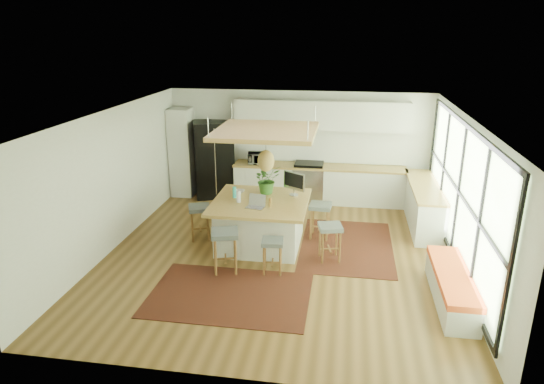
% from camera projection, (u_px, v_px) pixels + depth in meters
% --- Properties ---
extents(floor, '(7.00, 7.00, 0.00)m').
position_uv_depth(floor, '(278.00, 255.00, 9.26)').
color(floor, '#533817').
rests_on(floor, ground).
extents(ceiling, '(7.00, 7.00, 0.00)m').
position_uv_depth(ceiling, '(279.00, 115.00, 8.40)').
color(ceiling, white).
rests_on(ceiling, ground).
extents(wall_back, '(6.50, 0.00, 6.50)m').
position_uv_depth(wall_back, '(299.00, 145.00, 12.10)').
color(wall_back, silver).
rests_on(wall_back, ground).
extents(wall_front, '(6.50, 0.00, 6.50)m').
position_uv_depth(wall_front, '(235.00, 282.00, 5.56)').
color(wall_front, silver).
rests_on(wall_front, ground).
extents(wall_left, '(0.00, 7.00, 7.00)m').
position_uv_depth(wall_left, '(112.00, 180.00, 9.31)').
color(wall_left, silver).
rests_on(wall_left, ground).
extents(wall_right, '(0.00, 7.00, 7.00)m').
position_uv_depth(wall_right, '(464.00, 198.00, 8.35)').
color(wall_right, silver).
rests_on(wall_right, ground).
extents(window_wall, '(0.10, 6.20, 2.60)m').
position_uv_depth(window_wall, '(462.00, 195.00, 8.33)').
color(window_wall, black).
rests_on(window_wall, wall_right).
extents(pantry, '(0.55, 0.60, 2.25)m').
position_uv_depth(pantry, '(182.00, 152.00, 12.32)').
color(pantry, silver).
rests_on(pantry, floor).
extents(back_counter_base, '(4.20, 0.60, 0.88)m').
position_uv_depth(back_counter_base, '(319.00, 185.00, 12.01)').
color(back_counter_base, silver).
rests_on(back_counter_base, floor).
extents(back_counter_top, '(4.24, 0.64, 0.05)m').
position_uv_depth(back_counter_top, '(319.00, 167.00, 11.87)').
color(back_counter_top, olive).
rests_on(back_counter_top, back_counter_base).
extents(backsplash, '(4.20, 0.02, 0.80)m').
position_uv_depth(backsplash, '(320.00, 146.00, 12.00)').
color(backsplash, white).
rests_on(backsplash, wall_back).
extents(upper_cabinets, '(4.20, 0.34, 0.70)m').
position_uv_depth(upper_cabinets, '(321.00, 115.00, 11.60)').
color(upper_cabinets, silver).
rests_on(upper_cabinets, wall_back).
extents(range, '(0.76, 0.62, 1.00)m').
position_uv_depth(range, '(309.00, 182.00, 12.03)').
color(range, '#A5A5AA').
rests_on(range, floor).
extents(right_counter_base, '(0.60, 2.50, 0.88)m').
position_uv_depth(right_counter_base, '(424.00, 206.00, 10.56)').
color(right_counter_base, silver).
rests_on(right_counter_base, floor).
extents(right_counter_top, '(0.64, 2.54, 0.05)m').
position_uv_depth(right_counter_top, '(426.00, 186.00, 10.41)').
color(right_counter_top, olive).
rests_on(right_counter_top, right_counter_base).
extents(window_bench, '(0.52, 2.00, 0.50)m').
position_uv_depth(window_bench, '(452.00, 287.00, 7.62)').
color(window_bench, silver).
rests_on(window_bench, floor).
extents(ceiling_panel, '(1.86, 1.86, 0.80)m').
position_uv_depth(ceiling_panel, '(266.00, 145.00, 9.02)').
color(ceiling_panel, olive).
rests_on(ceiling_panel, ceiling).
extents(rug_near, '(2.60, 1.80, 0.01)m').
position_uv_depth(rug_near, '(230.00, 294.00, 7.88)').
color(rug_near, black).
rests_on(rug_near, floor).
extents(rug_right, '(1.80, 2.60, 0.01)m').
position_uv_depth(rug_right, '(347.00, 246.00, 9.65)').
color(rug_right, black).
rests_on(rug_right, floor).
extents(fridge, '(1.17, 1.04, 1.95)m').
position_uv_depth(fridge, '(214.00, 161.00, 12.28)').
color(fridge, black).
rests_on(fridge, floor).
extents(island, '(1.85, 1.85, 0.93)m').
position_uv_depth(island, '(261.00, 223.00, 9.58)').
color(island, olive).
rests_on(island, floor).
extents(stool_near_left, '(0.56, 0.56, 0.78)m').
position_uv_depth(stool_near_left, '(225.00, 253.00, 8.54)').
color(stool_near_left, '#464D4E').
rests_on(stool_near_left, floor).
extents(stool_near_right, '(0.41, 0.41, 0.63)m').
position_uv_depth(stool_near_right, '(272.00, 254.00, 8.49)').
color(stool_near_right, '#464D4E').
rests_on(stool_near_right, floor).
extents(stool_right_front, '(0.50, 0.50, 0.70)m').
position_uv_depth(stool_right_front, '(330.00, 242.00, 8.96)').
color(stool_right_front, '#464D4E').
rests_on(stool_right_front, floor).
extents(stool_right_back, '(0.46, 0.46, 0.73)m').
position_uv_depth(stool_right_back, '(320.00, 221.00, 9.95)').
color(stool_right_back, '#464D4E').
rests_on(stool_right_back, floor).
extents(stool_left_side, '(0.54, 0.54, 0.71)m').
position_uv_depth(stool_left_side, '(200.00, 222.00, 9.89)').
color(stool_left_side, '#464D4E').
rests_on(stool_left_side, floor).
extents(laptop, '(0.40, 0.42, 0.25)m').
position_uv_depth(laptop, '(255.00, 202.00, 9.02)').
color(laptop, '#A5A5AA').
rests_on(laptop, island).
extents(monitor, '(0.54, 0.44, 0.49)m').
position_uv_depth(monitor, '(294.00, 183.00, 9.66)').
color(monitor, '#A5A5AA').
rests_on(monitor, island).
extents(microwave, '(0.53, 0.34, 0.33)m').
position_uv_depth(microwave, '(258.00, 157.00, 12.01)').
color(microwave, '#A5A5AA').
rests_on(microwave, back_counter_top).
extents(island_plant, '(0.77, 0.78, 0.46)m').
position_uv_depth(island_plant, '(267.00, 182.00, 9.80)').
color(island_plant, '#1E4C19').
rests_on(island_plant, island).
extents(island_bowl, '(0.23, 0.23, 0.05)m').
position_uv_depth(island_bowl, '(239.00, 192.00, 9.89)').
color(island_bowl, silver).
rests_on(island_bowl, island).
extents(island_bottle_0, '(0.07, 0.07, 0.19)m').
position_uv_depth(island_bottle_0, '(234.00, 193.00, 9.58)').
color(island_bottle_0, '#36D1D8').
rests_on(island_bottle_0, island).
extents(island_bottle_1, '(0.07, 0.07, 0.19)m').
position_uv_depth(island_bottle_1, '(239.00, 198.00, 9.32)').
color(island_bottle_1, silver).
rests_on(island_bottle_1, island).
extents(island_bottle_2, '(0.07, 0.07, 0.19)m').
position_uv_depth(island_bottle_2, '(271.00, 202.00, 9.08)').
color(island_bottle_2, brown).
rests_on(island_bottle_2, island).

